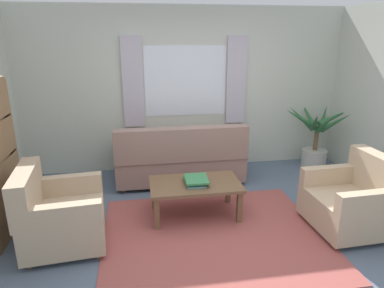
{
  "coord_description": "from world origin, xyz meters",
  "views": [
    {
      "loc": [
        -0.78,
        -3.26,
        2.15
      ],
      "look_at": [
        -0.14,
        0.7,
        0.87
      ],
      "focal_mm": 32.0,
      "sensor_mm": 36.0,
      "label": 1
    }
  ],
  "objects_px": {
    "coffee_table": "(195,187)",
    "book_stack_on_table": "(196,181)",
    "armchair_left": "(58,215)",
    "potted_plant": "(316,140)",
    "armchair_right": "(354,201)",
    "couch": "(180,159)"
  },
  "relations": [
    {
      "from": "armchair_right",
      "to": "potted_plant",
      "type": "distance_m",
      "value": 1.94
    },
    {
      "from": "armchair_left",
      "to": "armchair_right",
      "type": "relative_size",
      "value": 1.03
    },
    {
      "from": "potted_plant",
      "to": "coffee_table",
      "type": "bearing_deg",
      "value": -150.56
    },
    {
      "from": "armchair_left",
      "to": "potted_plant",
      "type": "height_order",
      "value": "potted_plant"
    },
    {
      "from": "book_stack_on_table",
      "to": "potted_plant",
      "type": "bearing_deg",
      "value": 29.91
    },
    {
      "from": "coffee_table",
      "to": "book_stack_on_table",
      "type": "xyz_separation_m",
      "value": [
        0.01,
        -0.02,
        0.1
      ]
    },
    {
      "from": "book_stack_on_table",
      "to": "couch",
      "type": "bearing_deg",
      "value": 92.97
    },
    {
      "from": "armchair_left",
      "to": "armchair_right",
      "type": "height_order",
      "value": "same"
    },
    {
      "from": "armchair_right",
      "to": "coffee_table",
      "type": "bearing_deg",
      "value": -111.09
    },
    {
      "from": "armchair_right",
      "to": "potted_plant",
      "type": "bearing_deg",
      "value": 162.11
    },
    {
      "from": "armchair_left",
      "to": "potted_plant",
      "type": "relative_size",
      "value": 0.7
    },
    {
      "from": "coffee_table",
      "to": "book_stack_on_table",
      "type": "relative_size",
      "value": 3.21
    },
    {
      "from": "book_stack_on_table",
      "to": "coffee_table",
      "type": "bearing_deg",
      "value": 105.83
    },
    {
      "from": "armchair_right",
      "to": "armchair_left",
      "type": "bearing_deg",
      "value": -95.76
    },
    {
      "from": "potted_plant",
      "to": "book_stack_on_table",
      "type": "bearing_deg",
      "value": -150.09
    },
    {
      "from": "couch",
      "to": "potted_plant",
      "type": "distance_m",
      "value": 2.32
    },
    {
      "from": "couch",
      "to": "potted_plant",
      "type": "xyz_separation_m",
      "value": [
        2.3,
        0.22,
        0.13
      ]
    },
    {
      "from": "couch",
      "to": "armchair_right",
      "type": "relative_size",
      "value": 2.16
    },
    {
      "from": "armchair_left",
      "to": "armchair_right",
      "type": "distance_m",
      "value": 3.26
    },
    {
      "from": "armchair_right",
      "to": "book_stack_on_table",
      "type": "xyz_separation_m",
      "value": [
        -1.72,
        0.57,
        0.12
      ]
    },
    {
      "from": "armchair_left",
      "to": "coffee_table",
      "type": "relative_size",
      "value": 0.83
    },
    {
      "from": "coffee_table",
      "to": "armchair_left",
      "type": "bearing_deg",
      "value": -165.68
    }
  ]
}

